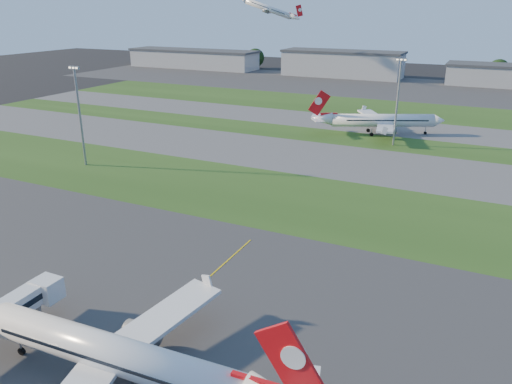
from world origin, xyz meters
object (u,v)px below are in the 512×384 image
Objects in this scene: airliner_parked at (115,355)px; airliner_taxiing at (381,121)px; light_mast_centre at (398,97)px; light_mast_west at (79,110)px.

airliner_parked is 1.04× the size of airliner_taxiing.
airliner_parked is at bearing -93.29° from light_mast_centre.
light_mast_centre is (70.00, 56.00, 0.00)m from light_mast_west.
airliner_taxiing is (0.12, 130.10, 0.14)m from airliner_parked.
airliner_taxiing is 17.41m from light_mast_centre.
light_mast_west reaches higher than airliner_taxiing.
airliner_taxiing is at bearing 118.28° from light_mast_centre.
airliner_parked is 118.38m from light_mast_centre.
airliner_taxiing is 1.49× the size of light_mast_centre.
airliner_parked is 1.55× the size of light_mast_west.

